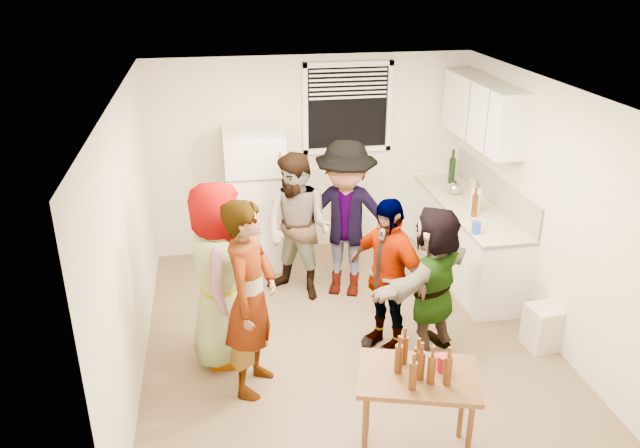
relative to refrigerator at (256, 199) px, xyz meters
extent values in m
cube|color=white|center=(0.00, 0.00, 0.00)|extent=(0.70, 0.70, 1.70)
cube|color=white|center=(2.45, -0.73, -0.42)|extent=(0.60, 2.20, 0.86)
cube|color=beige|center=(2.45, -0.73, 0.03)|extent=(0.64, 2.22, 0.04)
cube|color=beige|center=(2.74, -0.73, 0.23)|extent=(0.03, 2.20, 0.36)
cube|color=white|center=(2.58, -0.53, 1.10)|extent=(0.34, 1.60, 0.70)
cylinder|color=white|center=(2.43, -0.92, 0.05)|extent=(0.12, 0.12, 0.26)
cylinder|color=black|center=(2.50, 0.02, 0.05)|extent=(0.08, 0.08, 0.33)
cylinder|color=#47230C|center=(2.35, -1.07, 0.05)|extent=(0.07, 0.07, 0.25)
cylinder|color=#2345BA|center=(2.19, -1.51, 0.05)|extent=(0.09, 0.09, 0.13)
cube|color=#F1E256|center=(2.67, -0.29, 0.12)|extent=(0.02, 0.16, 0.14)
cube|color=beige|center=(2.61, -2.34, -0.60)|extent=(0.34, 0.34, 0.44)
cylinder|color=#47230C|center=(0.82, -3.66, -0.10)|extent=(0.06, 0.06, 0.22)
cylinder|color=maroon|center=(1.11, -3.49, -0.10)|extent=(0.09, 0.09, 0.13)
imported|color=#959595|center=(-0.49, -1.97, -0.85)|extent=(1.86, 1.04, 0.57)
imported|color=#141933|center=(-0.23, -2.46, -0.85)|extent=(1.91, 1.33, 0.43)
imported|color=brown|center=(0.39, -0.90, -0.85)|extent=(1.68, 1.81, 0.63)
imported|color=#46474C|center=(0.91, -0.93, -0.85)|extent=(1.76, 2.11, 0.67)
imported|color=black|center=(1.07, -2.06, -0.85)|extent=(1.83, 1.61, 0.39)
imported|color=#D06547|center=(1.48, -2.21, -0.85)|extent=(2.04, 2.06, 0.45)
camera|label=1|loc=(-0.45, -7.09, 2.74)|focal=35.00mm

